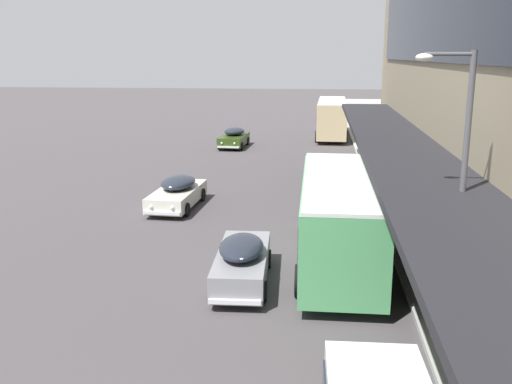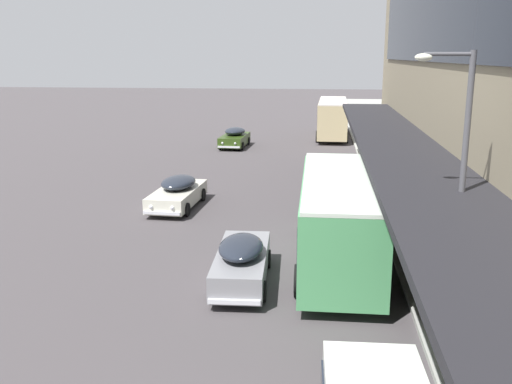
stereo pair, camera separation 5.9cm
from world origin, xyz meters
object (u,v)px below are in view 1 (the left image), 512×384
transit_bus_kerbside_front (332,116)px  transit_bus_kerbside_rear (338,214)px  sedan_trailing_near (242,260)px  fire_hydrant (456,329)px  sedan_lead_mid (178,192)px  sedan_lead_near (234,138)px  street_lamp (458,170)px

transit_bus_kerbside_front → transit_bus_kerbside_rear: 32.03m
sedan_trailing_near → fire_hydrant: (5.94, -3.55, -0.29)m
transit_bus_kerbside_front → sedan_lead_mid: size_ratio=1.99×
sedan_lead_mid → sedan_lead_near: bearing=90.1°
transit_bus_kerbside_front → sedan_lead_mid: 26.32m
transit_bus_kerbside_rear → sedan_lead_mid: (-7.53, 6.93, -1.08)m
transit_bus_kerbside_front → sedan_lead_near: size_ratio=2.11×
sedan_trailing_near → transit_bus_kerbside_front: bearing=84.3°
transit_bus_kerbside_front → street_lamp: size_ratio=1.38×
sedan_lead_mid → transit_bus_kerbside_front: bearing=72.7°
street_lamp → transit_bus_kerbside_rear: bearing=123.1°
street_lamp → fire_hydrant: size_ratio=10.31×
transit_bus_kerbside_rear → fire_hydrant: 6.52m
transit_bus_kerbside_rear → sedan_lead_near: transit_bus_kerbside_rear is taller
sedan_trailing_near → fire_hydrant: sedan_trailing_near is taller
transit_bus_kerbside_rear → sedan_lead_near: 26.79m
sedan_lead_near → transit_bus_kerbside_front: bearing=38.9°
transit_bus_kerbside_front → sedan_lead_mid: (-7.84, -25.10, -1.18)m
sedan_trailing_near → fire_hydrant: 6.93m
transit_bus_kerbside_rear → sedan_lead_near: (-7.57, 25.67, -1.04)m
street_lamp → fire_hydrant: (-0.03, -1.34, -3.84)m
sedan_lead_mid → sedan_trailing_near: 10.11m
transit_bus_kerbside_rear → sedan_lead_near: size_ratio=2.04×
sedan_lead_near → sedan_trailing_near: bearing=-80.9°
sedan_trailing_near → transit_bus_kerbside_rear: bearing=34.9°
sedan_lead_near → sedan_lead_mid: (0.04, -18.75, -0.04)m
transit_bus_kerbside_rear → sedan_lead_near: bearing=106.4°
sedan_trailing_near → street_lamp: street_lamp is taller
fire_hydrant → transit_bus_kerbside_front: bearing=93.8°
fire_hydrant → sedan_lead_mid: bearing=129.3°
transit_bus_kerbside_rear → sedan_trailing_near: bearing=-145.1°
street_lamp → sedan_trailing_near: bearing=159.7°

